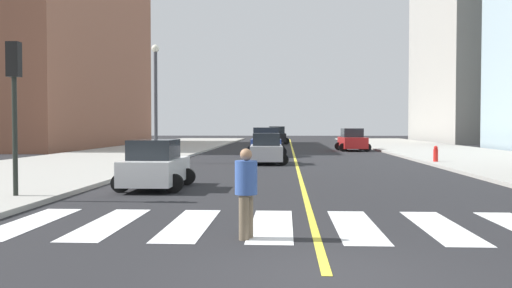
% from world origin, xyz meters
% --- Properties ---
extents(ground_plane, '(220.00, 220.00, 0.00)m').
position_xyz_m(ground_plane, '(0.00, 0.00, 0.00)').
color(ground_plane, black).
extents(sidewalk_kerb_west, '(10.00, 120.00, 0.15)m').
position_xyz_m(sidewalk_kerb_west, '(-12.20, 20.00, 0.07)').
color(sidewalk_kerb_west, '#9E9B93').
rests_on(sidewalk_kerb_west, ground).
extents(crosswalk_paint, '(13.50, 4.00, 0.01)m').
position_xyz_m(crosswalk_paint, '(0.00, 4.00, 0.01)').
color(crosswalk_paint, silver).
rests_on(crosswalk_paint, ground).
extents(lane_divider_paint, '(0.16, 80.00, 0.01)m').
position_xyz_m(lane_divider_paint, '(0.00, 40.00, 0.01)').
color(lane_divider_paint, yellow).
rests_on(lane_divider_paint, ground).
extents(parking_garage_concrete, '(18.00, 24.00, 25.52)m').
position_xyz_m(parking_garage_concrete, '(27.54, 67.46, 12.76)').
color(parking_garage_concrete, '#9E9B93').
rests_on(parking_garage_concrete, ground).
extents(low_rise_brick_west, '(16.00, 32.00, 19.84)m').
position_xyz_m(low_rise_brick_west, '(-26.54, 48.74, 9.92)').
color(low_rise_brick_west, brown).
rests_on(low_rise_brick_west, ground).
extents(car_blue_nearest, '(2.93, 4.61, 2.03)m').
position_xyz_m(car_blue_nearest, '(-1.99, 31.00, 0.95)').
color(car_blue_nearest, '#2D479E').
rests_on(car_blue_nearest, ground).
extents(car_white_second, '(2.36, 3.78, 1.69)m').
position_xyz_m(car_white_second, '(-5.07, 10.72, 0.79)').
color(car_white_second, silver).
rests_on(car_white_second, ground).
extents(car_silver_third, '(2.52, 3.95, 1.74)m').
position_xyz_m(car_silver_third, '(-1.70, 23.17, 0.81)').
color(car_silver_third, '#B7B7BC').
rests_on(car_silver_third, ground).
extents(car_black_fourth, '(2.96, 4.68, 2.07)m').
position_xyz_m(car_black_fourth, '(-1.65, 56.62, 0.97)').
color(car_black_fourth, black).
rests_on(car_black_fourth, ground).
extents(car_red_fifth, '(2.82, 4.39, 1.93)m').
position_xyz_m(car_red_fifth, '(5.09, 39.66, 0.90)').
color(car_red_fifth, red).
rests_on(car_red_fifth, ground).
extents(traffic_light_far_corner, '(0.36, 0.41, 4.41)m').
position_xyz_m(traffic_light_far_corner, '(-8.38, 7.54, 3.26)').
color(traffic_light_far_corner, black).
rests_on(traffic_light_far_corner, sidewalk_kerb_west).
extents(pedestrian_crossing, '(0.43, 0.43, 1.73)m').
position_xyz_m(pedestrian_crossing, '(-1.35, 2.54, 0.95)').
color(pedestrian_crossing, brown).
rests_on(pedestrian_crossing, ground).
extents(fire_hydrant, '(0.26, 0.26, 0.89)m').
position_xyz_m(fire_hydrant, '(7.78, 23.38, 0.58)').
color(fire_hydrant, red).
rests_on(fire_hydrant, sidewalk_kerb_east).
extents(street_lamp, '(0.44, 0.44, 6.66)m').
position_xyz_m(street_lamp, '(-8.08, 23.46, 4.13)').
color(street_lamp, '#38383D').
rests_on(street_lamp, sidewalk_kerb_west).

